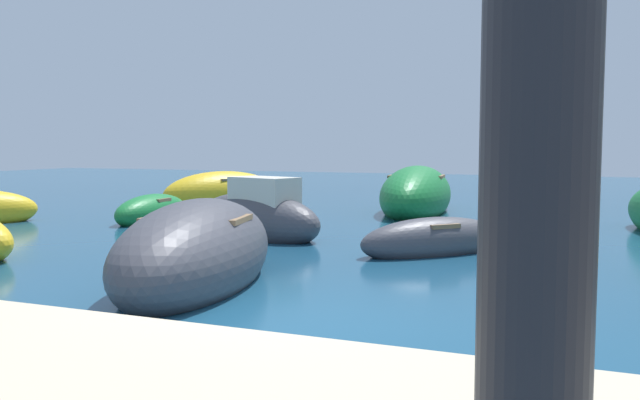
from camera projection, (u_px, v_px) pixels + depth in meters
ground at (297, 324)px, 7.88m from camera, size 80.00×80.00×0.00m
moored_boat_0 at (434, 240)px, 12.93m from camera, size 2.90×3.06×0.91m
moored_boat_1 at (197, 254)px, 10.03m from camera, size 2.83×4.97×1.66m
moored_boat_4 at (222, 194)px, 22.79m from camera, size 3.51×4.68×1.54m
moored_boat_7 at (416, 195)px, 20.96m from camera, size 2.77×6.42×1.85m
moored_boat_8 at (256, 218)px, 15.21m from camera, size 3.97×2.54×1.66m
moored_boat_9 at (152, 211)px, 18.34m from camera, size 1.26×3.15×0.96m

